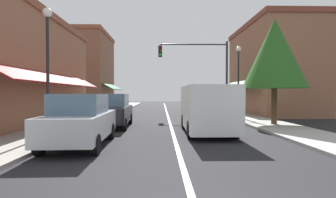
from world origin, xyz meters
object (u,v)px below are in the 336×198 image
at_px(parked_car_nearest_left, 81,120).
at_px(street_lamp_left_near, 48,52).
at_px(traffic_signal_mast_arm, 203,65).
at_px(street_lamp_right_mid, 238,70).
at_px(parked_car_second_left, 113,111).
at_px(tree_right_near, 275,54).
at_px(van_in_lane, 206,108).

xyz_separation_m(parked_car_nearest_left, street_lamp_left_near, (-1.75, 1.56, 2.55)).
bearing_deg(parked_car_nearest_left, traffic_signal_mast_arm, 61.97).
height_order(street_lamp_left_near, street_lamp_right_mid, street_lamp_left_near).
relative_size(parked_car_second_left, tree_right_near, 0.71).
bearing_deg(parked_car_nearest_left, tree_right_near, 29.27).
height_order(parked_car_nearest_left, street_lamp_left_near, street_lamp_left_near).
bearing_deg(street_lamp_right_mid, tree_right_near, -79.00).
height_order(traffic_signal_mast_arm, tree_right_near, traffic_signal_mast_arm).
distance_m(parked_car_nearest_left, street_lamp_left_near, 3.46).
xyz_separation_m(parked_car_nearest_left, van_in_lane, (4.75, 2.92, 0.27)).
xyz_separation_m(street_lamp_right_mid, tree_right_near, (0.78, -4.03, 0.56)).
bearing_deg(parked_car_second_left, traffic_signal_mast_arm, 48.99).
xyz_separation_m(street_lamp_left_near, street_lamp_right_mid, (9.85, 7.75, -0.03)).
xyz_separation_m(van_in_lane, street_lamp_right_mid, (3.35, 6.39, 2.25)).
distance_m(parked_car_second_left, street_lamp_left_near, 4.74).
xyz_separation_m(parked_car_nearest_left, street_lamp_right_mid, (8.10, 9.31, 2.52)).
bearing_deg(parked_car_nearest_left, street_lamp_right_mid, 47.50).
xyz_separation_m(parked_car_second_left, street_lamp_left_near, (-1.88, -3.52, 2.55)).
distance_m(traffic_signal_mast_arm, street_lamp_right_mid, 3.62).
relative_size(parked_car_nearest_left, parked_car_second_left, 1.00).
xyz_separation_m(parked_car_nearest_left, traffic_signal_mast_arm, (6.12, 12.26, 3.25)).
height_order(parked_car_second_left, van_in_lane, van_in_lane).
distance_m(parked_car_second_left, street_lamp_right_mid, 9.37).
distance_m(parked_car_nearest_left, tree_right_near, 10.78).
bearing_deg(parked_car_nearest_left, parked_car_second_left, 87.05).
bearing_deg(parked_car_second_left, parked_car_nearest_left, -92.60).
height_order(van_in_lane, street_lamp_right_mid, street_lamp_right_mid).
bearing_deg(tree_right_near, parked_car_second_left, -178.70).
height_order(parked_car_nearest_left, van_in_lane, van_in_lane).
bearing_deg(tree_right_near, street_lamp_right_mid, 101.00).
height_order(van_in_lane, traffic_signal_mast_arm, traffic_signal_mast_arm).
xyz_separation_m(van_in_lane, traffic_signal_mast_arm, (1.37, 9.33, 2.98)).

